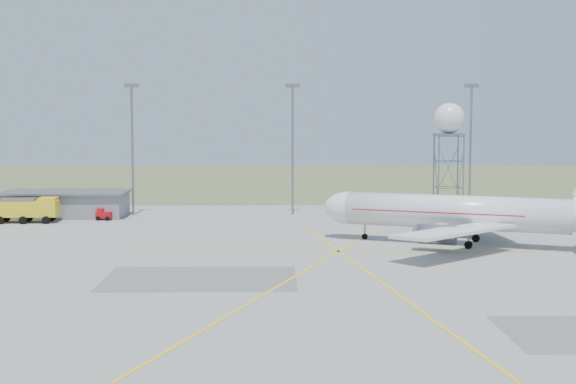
{
  "coord_description": "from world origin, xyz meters",
  "views": [
    {
      "loc": [
        -13.24,
        -59.4,
        14.85
      ],
      "look_at": [
        -11.24,
        40.0,
        5.91
      ],
      "focal_mm": 50.0,
      "sensor_mm": 36.0,
      "label": 1
    }
  ],
  "objects_px": {
    "airliner_main": "(461,213)",
    "radar_tower": "(449,152)",
    "baggage_tug": "(104,216)",
    "fire_truck": "(28,211)"
  },
  "relations": [
    {
      "from": "baggage_tug",
      "to": "radar_tower",
      "type": "bearing_deg",
      "value": 18.09
    },
    {
      "from": "radar_tower",
      "to": "baggage_tug",
      "type": "relative_size",
      "value": 6.92
    },
    {
      "from": "airliner_main",
      "to": "radar_tower",
      "type": "relative_size",
      "value": 1.97
    },
    {
      "from": "airliner_main",
      "to": "radar_tower",
      "type": "xyz_separation_m",
      "value": [
        5.5,
        31.91,
        6.09
      ]
    },
    {
      "from": "airliner_main",
      "to": "baggage_tug",
      "type": "distance_m",
      "value": 53.56
    },
    {
      "from": "fire_truck",
      "to": "baggage_tug",
      "type": "bearing_deg",
      "value": 13.29
    },
    {
      "from": "baggage_tug",
      "to": "airliner_main",
      "type": "bearing_deg",
      "value": -17.15
    },
    {
      "from": "airliner_main",
      "to": "baggage_tug",
      "type": "height_order",
      "value": "airliner_main"
    },
    {
      "from": "radar_tower",
      "to": "baggage_tug",
      "type": "distance_m",
      "value": 54.28
    },
    {
      "from": "airliner_main",
      "to": "baggage_tug",
      "type": "bearing_deg",
      "value": -4.59
    }
  ]
}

